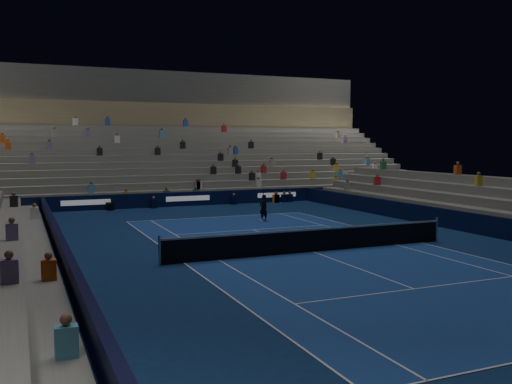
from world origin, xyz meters
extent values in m
plane|color=#0D2550|center=(0.00, 0.00, 0.00)|extent=(90.00, 90.00, 0.00)
cube|color=navy|center=(0.00, 0.00, 0.01)|extent=(10.97, 23.77, 0.01)
cube|color=black|center=(0.00, 18.50, 0.50)|extent=(44.00, 0.25, 1.00)
cube|color=black|center=(9.70, 0.00, 0.50)|extent=(0.25, 37.00, 1.00)
cube|color=black|center=(-9.70, 0.00, 0.50)|extent=(0.25, 37.00, 1.00)
cube|color=slate|center=(0.00, 19.50, 0.25)|extent=(44.00, 1.00, 0.50)
cube|color=slate|center=(0.00, 20.50, 0.50)|extent=(44.00, 1.00, 1.00)
cube|color=slate|center=(0.00, 21.50, 0.75)|extent=(44.00, 1.00, 1.50)
cube|color=slate|center=(0.00, 22.50, 1.00)|extent=(44.00, 1.00, 2.00)
cube|color=slate|center=(0.00, 23.50, 1.25)|extent=(44.00, 1.00, 2.50)
cube|color=slate|center=(0.00, 24.50, 1.50)|extent=(44.00, 1.00, 3.00)
cube|color=slate|center=(0.00, 25.50, 1.75)|extent=(44.00, 1.00, 3.50)
cube|color=slate|center=(0.00, 26.50, 2.00)|extent=(44.00, 1.00, 4.00)
cube|color=slate|center=(0.00, 27.50, 2.25)|extent=(44.00, 1.00, 4.50)
cube|color=slate|center=(0.00, 28.50, 2.50)|extent=(44.00, 1.00, 5.00)
cube|color=slate|center=(0.00, 29.50, 2.75)|extent=(44.00, 1.00, 5.50)
cube|color=slate|center=(0.00, 30.50, 3.00)|extent=(44.00, 1.00, 6.00)
cube|color=#887754|center=(0.00, 31.60, 7.10)|extent=(44.00, 0.60, 2.20)
cube|color=#424240|center=(0.00, 33.00, 9.70)|extent=(44.00, 2.40, 3.00)
cube|color=slate|center=(10.50, 0.00, 0.25)|extent=(1.00, 37.00, 0.50)
cube|color=slate|center=(-10.50, 0.00, 0.25)|extent=(1.00, 37.00, 0.50)
cube|color=slate|center=(-11.50, 0.00, 0.50)|extent=(1.00, 37.00, 1.00)
cylinder|color=#B2B2B7|center=(-6.40, 0.00, 0.55)|extent=(0.10, 0.10, 1.10)
cylinder|color=#B2B2B7|center=(6.40, 0.00, 0.55)|extent=(0.10, 0.10, 1.10)
cube|color=black|center=(0.00, 0.00, 0.45)|extent=(12.80, 0.03, 0.90)
cube|color=white|center=(0.00, 0.00, 0.94)|extent=(12.80, 0.04, 0.08)
imported|color=black|center=(1.78, 9.10, 0.77)|extent=(0.65, 0.52, 1.54)
cube|color=black|center=(-5.50, 17.98, 0.26)|extent=(0.55, 0.60, 0.52)
cylinder|color=black|center=(-5.50, 17.56, 0.42)|extent=(0.28, 0.38, 0.16)
camera|label=1|loc=(-11.06, -19.97, 4.47)|focal=39.24mm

